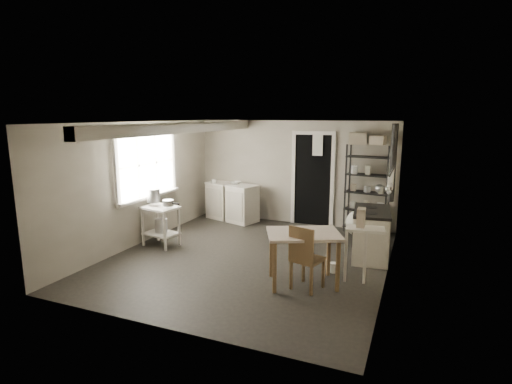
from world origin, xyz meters
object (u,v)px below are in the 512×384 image
at_px(stockpot, 154,196).
at_px(work_table, 303,259).
at_px(shelf_rack, 367,188).
at_px(stove, 371,233).
at_px(chair, 308,256).
at_px(flour_sack, 356,224).
at_px(base_cabinets, 232,200).
at_px(prep_table, 161,225).

height_order(stockpot, work_table, stockpot).
height_order(shelf_rack, stove, shelf_rack).
bearing_deg(stove, chair, -118.35).
relative_size(stove, chair, 1.14).
relative_size(work_table, flour_sack, 1.97).
bearing_deg(stockpot, stove, 11.83).
distance_m(stove, flour_sack, 1.27).
height_order(base_cabinets, flour_sack, base_cabinets).
xyz_separation_m(base_cabinets, flour_sack, (2.88, -0.18, -0.22)).
bearing_deg(shelf_rack, base_cabinets, -170.93).
bearing_deg(flour_sack, base_cabinets, 176.36).
height_order(shelf_rack, work_table, shelf_rack).
distance_m(shelf_rack, flour_sack, 0.79).
bearing_deg(work_table, chair, -52.57).
bearing_deg(stockpot, chair, -14.53).
relative_size(shelf_rack, flour_sack, 3.55).
xyz_separation_m(stockpot, shelf_rack, (3.59, 2.30, 0.01)).
distance_m(stockpot, base_cabinets, 2.30).
height_order(stockpot, chair, stockpot).
bearing_deg(flour_sack, shelf_rack, 65.82).
relative_size(shelf_rack, work_table, 1.80).
distance_m(chair, flour_sack, 2.84).
height_order(prep_table, shelf_rack, shelf_rack).
bearing_deg(work_table, base_cabinets, 131.31).
xyz_separation_m(base_cabinets, shelf_rack, (3.02, 0.12, 0.49)).
distance_m(prep_table, base_cabinets, 2.24).
relative_size(stockpot, chair, 0.27).
xyz_separation_m(stove, chair, (-0.68, -1.64, 0.04)).
relative_size(prep_table, stove, 0.70).
bearing_deg(stove, prep_table, -173.15).
bearing_deg(shelf_rack, flour_sack, -107.48).
relative_size(prep_table, base_cabinets, 0.58).
bearing_deg(work_table, flour_sack, 82.29).
distance_m(prep_table, chair, 3.14).
xyz_separation_m(prep_table, base_cabinets, (0.41, 2.21, 0.06)).
height_order(prep_table, flour_sack, prep_table).
relative_size(shelf_rack, chair, 1.96).
distance_m(shelf_rack, work_table, 3.09).
distance_m(prep_table, shelf_rack, 4.19).
xyz_separation_m(prep_table, stove, (3.71, 0.84, 0.04)).
bearing_deg(prep_table, shelf_rack, 34.18).
height_order(stockpot, flour_sack, stockpot).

